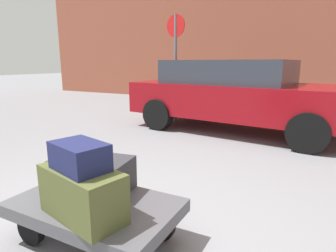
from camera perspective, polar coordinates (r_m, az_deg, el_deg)
The scene contains 7 objects.
ground_plane at distance 2.47m, azimuth -13.95°, elevation -21.45°, with size 60.00×60.00×0.00m, color gray.
luggage_cart at distance 2.34m, azimuth -14.31°, elevation -15.97°, with size 1.25×0.75×0.34m.
duffel_bag_olive_front_right at distance 2.05m, azimuth -16.77°, elevation -12.77°, with size 0.63×0.30×0.34m, color #4C5128.
suitcase_charcoal_front_left at distance 2.44m, azimuth -14.80°, elevation -9.34°, with size 0.61×0.38×0.27m, color #2D2D33.
duffel_bag_navy_topmost_pile at distance 1.96m, azimuth -17.25°, elevation -5.80°, with size 0.38×0.26×0.18m, color #191E47.
parked_car at distance 5.97m, azimuth 13.57°, elevation 6.35°, with size 4.47×2.28×1.42m.
no_parking_sign at distance 6.72m, azimuth 1.51°, elevation 13.67°, with size 0.49×0.12×2.43m.
Camera 1 is at (1.41, -1.50, 1.37)m, focal length 30.47 mm.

